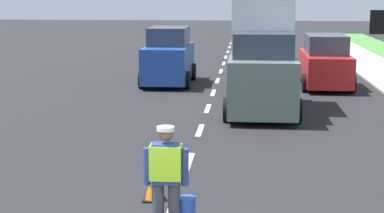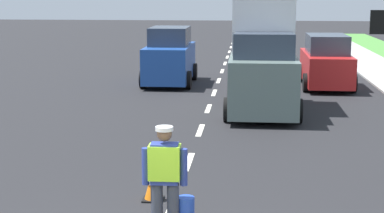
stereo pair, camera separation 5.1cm
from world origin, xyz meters
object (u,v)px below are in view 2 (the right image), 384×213
(car_oncoming_second, at_px, (170,58))
(road_worker, at_px, (166,176))
(car_parked_far, at_px, (326,63))
(traffic_cone_near, at_px, (153,185))
(delivery_truck, at_px, (263,58))

(car_oncoming_second, bearing_deg, road_worker, -82.62)
(car_parked_far, bearing_deg, road_worker, -105.22)
(traffic_cone_near, relative_size, car_oncoming_second, 0.15)
(traffic_cone_near, bearing_deg, road_worker, -73.66)
(road_worker, bearing_deg, car_oncoming_second, 97.38)
(road_worker, relative_size, delivery_truck, 0.36)
(traffic_cone_near, height_order, delivery_truck, delivery_truck)
(delivery_truck, xyz_separation_m, car_oncoming_second, (-3.50, 5.17, -0.58))
(road_worker, xyz_separation_m, car_oncoming_second, (-1.94, 15.00, 0.10))
(road_worker, relative_size, car_parked_far, 0.40)
(traffic_cone_near, distance_m, car_parked_far, 14.02)
(traffic_cone_near, xyz_separation_m, car_oncoming_second, (-1.49, 13.45, 0.75))
(road_worker, distance_m, car_parked_far, 15.36)
(road_worker, height_order, traffic_cone_near, road_worker)
(traffic_cone_near, bearing_deg, car_parked_far, 71.32)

